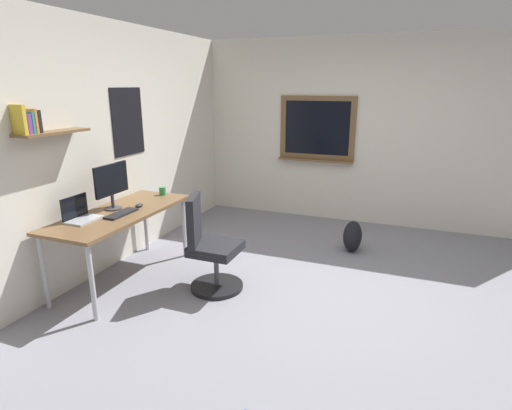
% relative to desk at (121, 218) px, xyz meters
% --- Properties ---
extents(ground_plane, '(5.20, 5.20, 0.00)m').
position_rel_desk_xyz_m(ground_plane, '(0.39, -2.04, -0.67)').
color(ground_plane, gray).
rests_on(ground_plane, ground).
extents(wall_back, '(5.00, 0.30, 2.60)m').
position_rel_desk_xyz_m(wall_back, '(0.39, 0.41, 0.63)').
color(wall_back, silver).
rests_on(wall_back, ground).
extents(wall_right, '(0.22, 5.00, 2.60)m').
position_rel_desk_xyz_m(wall_right, '(2.84, -2.02, 0.63)').
color(wall_right, silver).
rests_on(wall_right, ground).
extents(desk, '(1.61, 0.66, 0.73)m').
position_rel_desk_xyz_m(desk, '(0.00, 0.00, 0.00)').
color(desk, brown).
rests_on(desk, ground).
extents(office_chair, '(0.53, 0.55, 0.95)m').
position_rel_desk_xyz_m(office_chair, '(0.13, -0.92, -0.26)').
color(office_chair, black).
rests_on(office_chair, ground).
extents(laptop, '(0.31, 0.21, 0.23)m').
position_rel_desk_xyz_m(laptop, '(-0.36, 0.15, 0.12)').
color(laptop, '#ADAFB5').
rests_on(laptop, desk).
extents(monitor_primary, '(0.46, 0.17, 0.46)m').
position_rel_desk_xyz_m(monitor_primary, '(0.04, 0.11, 0.34)').
color(monitor_primary, '#38383D').
rests_on(monitor_primary, desk).
extents(keyboard, '(0.37, 0.13, 0.02)m').
position_rel_desk_xyz_m(keyboard, '(-0.08, -0.08, 0.08)').
color(keyboard, black).
rests_on(keyboard, desk).
extents(computer_mouse, '(0.10, 0.06, 0.03)m').
position_rel_desk_xyz_m(computer_mouse, '(0.20, -0.08, 0.08)').
color(computer_mouse, '#262628').
rests_on(computer_mouse, desk).
extents(coffee_mug, '(0.08, 0.08, 0.09)m').
position_rel_desk_xyz_m(coffee_mug, '(0.70, -0.03, 0.11)').
color(coffee_mug, '#338C4C').
rests_on(coffee_mug, desk).
extents(backpack, '(0.32, 0.22, 0.38)m').
position_rel_desk_xyz_m(backpack, '(1.61, -2.08, -0.48)').
color(backpack, black).
rests_on(backpack, ground).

